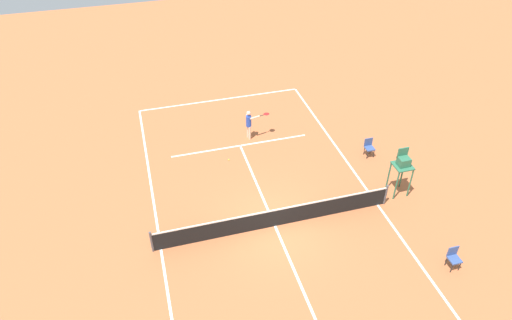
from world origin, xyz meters
The scene contains 8 objects.
ground_plane centered at (0.00, 0.00, 0.00)m, with size 60.00×60.00×0.00m, color #B76038.
court_lines centered at (0.00, 0.00, 0.00)m, with size 9.76×22.12×0.01m.
tennis_net centered at (0.00, 0.00, 0.50)m, with size 10.36×0.10×1.07m.
player_serving centered at (-0.67, -6.62, 1.00)m, with size 1.31×0.45×1.68m.
tennis_ball centered at (0.86, -5.00, 0.03)m, with size 0.07×0.07×0.07m, color #CCE033.
umpire_chair centered at (-6.05, -0.54, 1.61)m, with size 0.80×0.80×2.41m.
courtside_chair_near centered at (-5.91, 3.91, 0.53)m, with size 0.44×0.46×0.95m.
courtside_chair_mid centered at (-6.08, -3.50, 0.53)m, with size 0.44×0.46×0.95m.
Camera 1 is at (4.53, 13.11, 14.26)m, focal length 32.43 mm.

